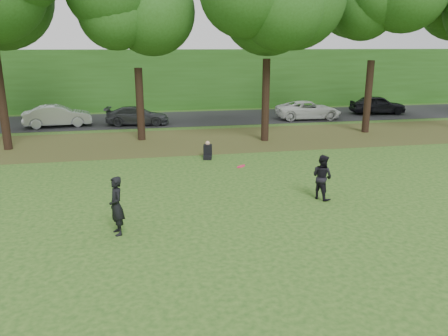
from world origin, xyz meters
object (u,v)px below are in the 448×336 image
player_right (322,177)px  frisbee (241,166)px  player_left (116,206)px  seated_person (208,152)px

player_right → frisbee: size_ratio=4.41×
player_left → frisbee: player_left is taller
player_right → seated_person: (-3.06, 6.65, -0.50)m
player_left → player_right: 7.27m
player_left → seated_person: (4.01, 8.35, -0.56)m
player_left → frisbee: bearing=82.6°
player_right → seated_person: player_right is taller
player_right → frisbee: (-3.22, -1.01, 0.84)m
seated_person → player_right: bearing=-54.1°
player_right → frisbee: frisbee is taller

